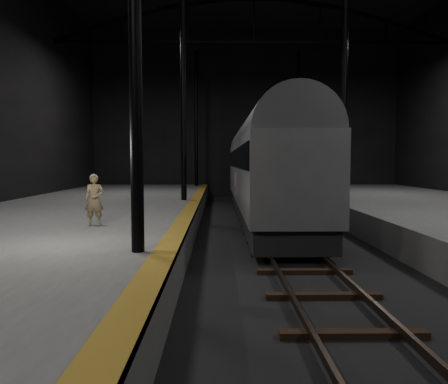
{
  "coord_description": "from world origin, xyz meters",
  "views": [
    {
      "loc": [
        -2.17,
        -12.78,
        2.83
      ],
      "look_at": [
        -2.01,
        -0.95,
        2.0
      ],
      "focal_mm": 35.0,
      "sensor_mm": 36.0,
      "label": 1
    }
  ],
  "objects": [
    {
      "name": "ground",
      "position": [
        0.0,
        0.0,
        0.0
      ],
      "size": [
        44.0,
        44.0,
        0.0
      ],
      "primitive_type": "plane",
      "color": "black",
      "rests_on": "ground"
    },
    {
      "name": "platform_left",
      "position": [
        -7.5,
        0.0,
        0.5
      ],
      "size": [
        9.0,
        43.8,
        1.0
      ],
      "primitive_type": "cube",
      "color": "#51514E",
      "rests_on": "ground"
    },
    {
      "name": "tactile_strip",
      "position": [
        -3.25,
        0.0,
        1.0
      ],
      "size": [
        0.5,
        43.8,
        0.01
      ],
      "primitive_type": "cube",
      "color": "brown",
      "rests_on": "platform_left"
    },
    {
      "name": "track",
      "position": [
        0.0,
        0.0,
        0.07
      ],
      "size": [
        2.4,
        43.0,
        0.24
      ],
      "color": "#3F3328",
      "rests_on": "ground"
    },
    {
      "name": "train",
      "position": [
        -0.0,
        7.89,
        2.74
      ],
      "size": [
        2.75,
        18.35,
        4.91
      ],
      "color": "#A4A7AC",
      "rests_on": "ground"
    },
    {
      "name": "woman",
      "position": [
        -5.69,
        -0.38,
        1.74
      ],
      "size": [
        0.56,
        0.38,
        1.48
      ],
      "primitive_type": "imported",
      "rotation": [
        0.0,
        0.0,
        0.05
      ],
      "color": "#937E5A",
      "rests_on": "platform_left"
    }
  ]
}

